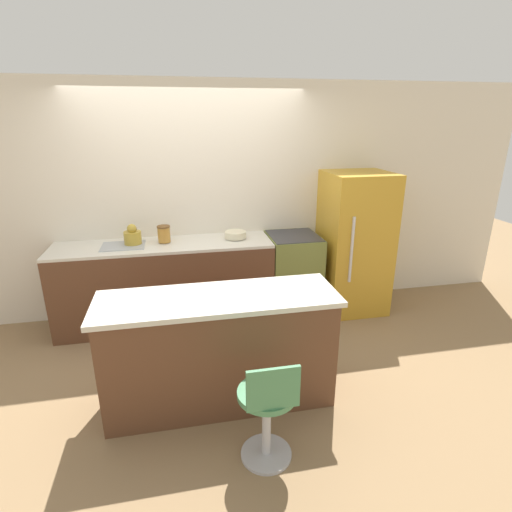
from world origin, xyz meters
name	(u,v)px	position (x,y,z in m)	size (l,w,h in m)	color
ground_plane	(202,332)	(0.00, 0.00, 0.00)	(14.00, 14.00, 0.00)	#8E704C
wall_back	(192,202)	(0.00, 0.65, 1.30)	(8.00, 0.06, 2.60)	silver
back_counter	(166,284)	(-0.35, 0.32, 0.47)	(2.32, 0.60, 0.94)	brown
kitchen_island	(220,350)	(0.08, -1.12, 0.47)	(1.84, 0.59, 0.93)	brown
oven_range	(293,274)	(1.11, 0.32, 0.47)	(0.57, 0.61, 0.94)	olive
refrigerator	(354,243)	(1.83, 0.27, 0.82)	(0.72, 0.72, 1.63)	gold
stool_chair	(268,412)	(0.31, -1.79, 0.39)	(0.39, 0.39, 0.82)	#B7B7BC
kettle	(133,236)	(-0.65, 0.36, 1.02)	(0.18, 0.18, 0.21)	#B29333
mixing_bowl	(235,235)	(0.44, 0.36, 0.98)	(0.24, 0.24, 0.07)	beige
canister_jar	(164,234)	(-0.33, 0.36, 1.03)	(0.14, 0.14, 0.18)	#B77F33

